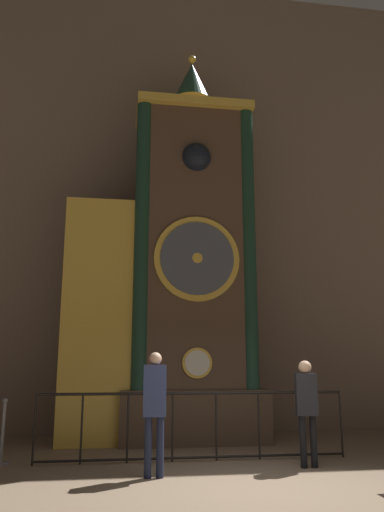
% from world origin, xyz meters
% --- Properties ---
extents(ground_plane, '(28.00, 28.00, 0.00)m').
position_xyz_m(ground_plane, '(0.00, 0.00, 0.00)').
color(ground_plane, '#75604C').
extents(cathedral_back_wall, '(24.00, 0.32, 12.42)m').
position_xyz_m(cathedral_back_wall, '(-0.09, 5.78, 6.20)').
color(cathedral_back_wall, '#7A6656').
rests_on(cathedral_back_wall, ground_plane).
extents(clock_tower, '(4.42, 1.79, 9.31)m').
position_xyz_m(clock_tower, '(-0.77, 4.26, 3.71)').
color(clock_tower, brown).
rests_on(clock_tower, ground_plane).
extents(railing_fence, '(5.43, 0.05, 1.15)m').
position_xyz_m(railing_fence, '(-0.59, 2.09, 0.64)').
color(railing_fence, black).
rests_on(railing_fence, ground_plane).
extents(visitor_near, '(0.36, 0.25, 1.81)m').
position_xyz_m(visitor_near, '(-1.39, 0.89, 1.08)').
color(visitor_near, '#1B213A').
rests_on(visitor_near, ground_plane).
extents(visitor_far, '(0.38, 0.28, 1.69)m').
position_xyz_m(visitor_far, '(1.15, 1.26, 1.02)').
color(visitor_far, black).
rests_on(visitor_far, ground_plane).
extents(stanchion_post, '(0.28, 0.28, 1.06)m').
position_xyz_m(stanchion_post, '(-3.83, 2.30, 0.35)').
color(stanchion_post, gray).
rests_on(stanchion_post, ground_plane).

